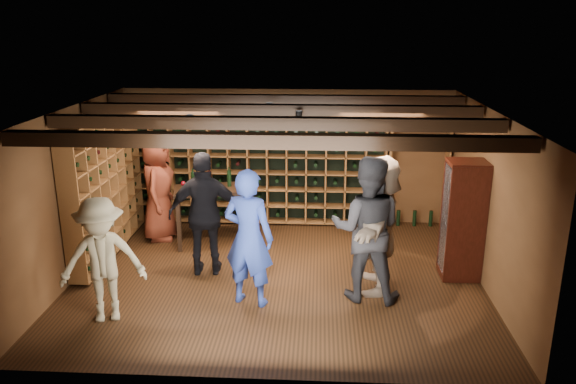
# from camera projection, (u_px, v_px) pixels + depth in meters

# --- Properties ---
(ground) EXTENTS (6.00, 6.00, 0.00)m
(ground) POSITION_uv_depth(u_px,v_px,m) (277.00, 277.00, 8.42)
(ground) COLOR #321C0D
(ground) RESTS_ON ground
(room_shell) EXTENTS (6.00, 6.00, 6.00)m
(room_shell) POSITION_uv_depth(u_px,v_px,m) (276.00, 116.00, 7.75)
(room_shell) COLOR brown
(room_shell) RESTS_ON ground
(wine_rack_back) EXTENTS (4.65, 0.30, 2.20)m
(wine_rack_back) POSITION_uv_depth(u_px,v_px,m) (258.00, 164.00, 10.33)
(wine_rack_back) COLOR brown
(wine_rack_back) RESTS_ON ground
(wine_rack_left) EXTENTS (0.30, 2.65, 2.20)m
(wine_rack_left) POSITION_uv_depth(u_px,v_px,m) (105.00, 185.00, 9.02)
(wine_rack_left) COLOR brown
(wine_rack_left) RESTS_ON ground
(crate_shelf) EXTENTS (1.20, 0.32, 2.07)m
(crate_shelf) POSITION_uv_depth(u_px,v_px,m) (420.00, 144.00, 10.04)
(crate_shelf) COLOR brown
(crate_shelf) RESTS_ON ground
(display_cabinet) EXTENTS (0.55, 0.50, 1.75)m
(display_cabinet) POSITION_uv_depth(u_px,v_px,m) (462.00, 222.00, 8.21)
(display_cabinet) COLOR #37110B
(display_cabinet) RESTS_ON ground
(man_blue_shirt) EXTENTS (0.79, 0.63, 1.89)m
(man_blue_shirt) POSITION_uv_depth(u_px,v_px,m) (249.00, 238.00, 7.40)
(man_blue_shirt) COLOR navy
(man_blue_shirt) RESTS_ON ground
(man_grey_suit) EXTENTS (1.08, 0.89, 2.01)m
(man_grey_suit) POSITION_uv_depth(u_px,v_px,m) (367.00, 229.00, 7.53)
(man_grey_suit) COLOR black
(man_grey_suit) RESTS_ON ground
(guest_red_floral) EXTENTS (0.62, 0.92, 1.84)m
(guest_red_floral) POSITION_uv_depth(u_px,v_px,m) (158.00, 188.00, 9.67)
(guest_red_floral) COLOR maroon
(guest_red_floral) RESTS_ON ground
(guest_woman_black) EXTENTS (1.14, 0.56, 1.88)m
(guest_woman_black) POSITION_uv_depth(u_px,v_px,m) (206.00, 214.00, 8.29)
(guest_woman_black) COLOR black
(guest_woman_black) RESTS_ON ground
(guest_khaki) EXTENTS (1.18, 0.87, 1.64)m
(guest_khaki) POSITION_uv_depth(u_px,v_px,m) (102.00, 260.00, 7.02)
(guest_khaki) COLOR gray
(guest_khaki) RESTS_ON ground
(guest_beige) EXTENTS (0.79, 1.87, 1.96)m
(guest_beige) POSITION_uv_depth(u_px,v_px,m) (378.00, 223.00, 7.83)
(guest_beige) COLOR gray
(guest_beige) RESTS_ON ground
(tasting_table) EXTENTS (1.43, 0.94, 1.27)m
(tasting_table) POSITION_uv_depth(u_px,v_px,m) (213.00, 195.00, 9.45)
(tasting_table) COLOR black
(tasting_table) RESTS_ON ground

